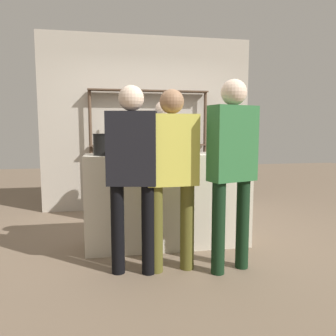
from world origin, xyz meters
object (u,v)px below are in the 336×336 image
wine_glass (150,143)px  cork_jar (176,147)px  counter_bottle_1 (162,143)px  server_behind_counter (164,155)px  customer_left (132,165)px  customer_center (172,167)px  counter_bottle_0 (213,141)px  customer_right (232,160)px  ice_bucket (104,144)px  counter_bottle_2 (225,140)px

wine_glass → cork_jar: size_ratio=1.04×
counter_bottle_1 → cork_jar: counter_bottle_1 is taller
cork_jar → server_behind_counter: server_behind_counter is taller
customer_left → customer_center: (0.36, 0.01, -0.03)m
counter_bottle_0 → cork_jar: counter_bottle_0 is taller
cork_jar → server_behind_counter: 0.80m
server_behind_counter → customer_right: customer_right is taller
ice_bucket → cork_jar: size_ratio=1.46×
counter_bottle_2 → ice_bucket: size_ratio=1.54×
counter_bottle_0 → cork_jar: size_ratio=2.31×
wine_glass → customer_center: customer_center is taller
counter_bottle_0 → wine_glass: counter_bottle_0 is taller
ice_bucket → server_behind_counter: (0.75, 0.70, -0.18)m
counter_bottle_0 → counter_bottle_1: counter_bottle_0 is taller
counter_bottle_2 → ice_bucket: 1.35m
customer_right → cork_jar: bearing=13.6°
counter_bottle_2 → customer_right: size_ratio=0.21×
counter_bottle_0 → ice_bucket: 1.20m
wine_glass → customer_right: 0.98m
counter_bottle_0 → counter_bottle_1: (-0.58, 0.03, -0.02)m
counter_bottle_0 → counter_bottle_1: 0.58m
counter_bottle_2 → cork_jar: (-0.59, -0.11, -0.07)m
customer_left → counter_bottle_2: bearing=-47.2°
counter_bottle_0 → customer_right: (-0.05, -0.72, -0.15)m
cork_jar → customer_right: customer_right is taller
counter_bottle_1 → cork_jar: (0.14, -0.11, -0.04)m
counter_bottle_0 → cork_jar: bearing=-169.4°
counter_bottle_0 → counter_bottle_2: (0.15, 0.03, -0.00)m
cork_jar → server_behind_counter: (-0.01, 0.79, -0.15)m
cork_jar → customer_left: 0.75m
counter_bottle_2 → customer_left: (-1.10, -0.65, -0.19)m
customer_center → counter_bottle_2: bearing=-51.8°
customer_right → server_behind_counter: bearing=-1.9°
wine_glass → customer_center: 0.65m
ice_bucket → customer_left: (0.25, -0.63, -0.16)m
customer_left → server_behind_counter: customer_left is taller
counter_bottle_2 → wine_glass: size_ratio=2.18×
customer_center → counter_bottle_0: bearing=-46.6°
ice_bucket → cork_jar: bearing=-6.6°
ice_bucket → customer_left: customer_left is taller
server_behind_counter → customer_center: size_ratio=1.01×
counter_bottle_0 → wine_glass: bearing=-179.6°
counter_bottle_2 → cork_jar: 0.60m
customer_left → customer_right: customer_right is taller
counter_bottle_1 → counter_bottle_2: bearing=0.0°
counter_bottle_1 → customer_center: bearing=-91.0°
counter_bottle_0 → server_behind_counter: server_behind_counter is taller
ice_bucket → customer_right: (1.14, -0.73, -0.12)m
counter_bottle_2 → customer_right: (-0.20, -0.75, -0.15)m
customer_left → customer_right: 0.90m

